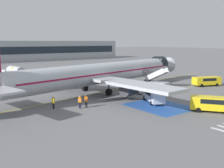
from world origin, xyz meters
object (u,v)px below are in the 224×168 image
Objects in this scene: service_van_2 at (212,103)px; ground_crew_3 at (80,101)px; fuel_tanker at (15,73)px; ground_crew_0 at (126,92)px; baggage_cart at (138,92)px; ground_crew_2 at (86,100)px; airliner at (100,73)px; boarding_stairs_forward at (156,82)px; ground_crew_1 at (53,102)px; service_van_1 at (153,95)px; service_van_0 at (207,80)px.

ground_crew_3 is at bearing 101.50° from service_van_2.
fuel_tanker is 5.08× the size of ground_crew_0.
ground_crew_2 is (-12.21, -2.94, 0.71)m from baggage_cart.
airliner is 27.87× the size of ground_crew_2.
service_van_2 is at bearing -81.80° from fuel_tanker.
boarding_stairs_forward is 23.52m from ground_crew_1.
boarding_stairs_forward is 3.20× the size of ground_crew_3.
fuel_tanker is 5.47× the size of ground_crew_3.
boarding_stairs_forward is 20.10m from ground_crew_2.
service_van_1 reaches higher than ground_crew_3.
fuel_tanker reaches higher than ground_crew_1.
boarding_stairs_forward reaches higher than service_van_1.
ground_crew_1 is (-23.23, -3.69, -0.03)m from boarding_stairs_forward.
ground_crew_2 is at bearing 17.62° from baggage_cart.
service_van_2 is 3.22× the size of ground_crew_2.
service_van_1 is at bearing 39.88° from ground_crew_3.
service_van_0 reaches higher than ground_crew_3.
service_van_0 is 29.27m from ground_crew_3.
boarding_stairs_forward is 18.80m from service_van_2.
boarding_stairs_forward is at bearing -92.64° from ground_crew_1.
baggage_cart is at bearing 92.85° from service_van_1.
fuel_tanker is 5.59× the size of ground_crew_2.
service_van_0 reaches higher than ground_crew_2.
service_van_2 is 3.28× the size of ground_crew_1.
fuel_tanker is 31.97m from ground_crew_2.
ground_crew_3 is (-13.21, -2.99, 0.73)m from baggage_cart.
fuel_tanker reaches higher than service_van_2.
boarding_stairs_forward is 12.33m from ground_crew_0.
airliner reaches higher than service_van_1.
baggage_cart is (-7.12, -2.59, -0.72)m from boarding_stairs_forward.
fuel_tanker is 32.05m from ground_crew_3.
service_van_1 reaches higher than baggage_cart.
ground_crew_0 is at bearing -70.09° from service_van_0.
fuel_tanker is at bearing -174.66° from airliner.
service_van_2 is 20.41m from ground_crew_1.
service_van_0 is at bearing -78.28° from ground_crew_0.
fuel_tanker is 31.87m from ground_crew_0.
fuel_tanker reaches higher than ground_crew_3.
ground_crew_1 is 0.98× the size of ground_crew_2.
service_van_1 is at bearing -1.89° from airliner.
fuel_tanker is at bearing 114.46° from boarding_stairs_forward.
ground_crew_1 is at bearing 103.11° from service_van_2.
airliner is 8.65× the size of service_van_2.
airliner is at bearing 99.12° from ground_crew_3.
service_van_1 is (-9.94, -8.86, 0.16)m from boarding_stairs_forward.
ground_crew_0 is 7.92m from ground_crew_2.
service_van_2 is at bearing -142.71° from ground_crew_1.
airliner is 11.27m from service_van_1.
ground_crew_1 is at bearing -174.14° from service_van_1.
ground_crew_3 reaches higher than ground_crew_1.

